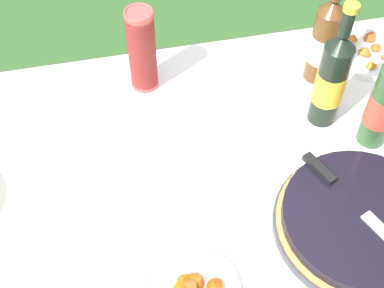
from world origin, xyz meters
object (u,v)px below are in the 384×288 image
object	(u,v)px
serving_knife	(355,204)
snack_plate_left	(369,53)
berry_tart	(361,222)
juice_bottle_red	(331,79)
cup_stack	(142,51)
cider_bottle_amber	(325,40)

from	to	relation	value
serving_knife	snack_plate_left	bearing A→B (deg)	129.36
berry_tart	serving_knife	size ratio (longest dim) A/B	1.06
juice_bottle_red	cup_stack	bearing A→B (deg)	153.10
berry_tart	snack_plate_left	size ratio (longest dim) A/B	1.73
serving_knife	berry_tart	bearing A→B (deg)	0.00
serving_knife	cup_stack	size ratio (longest dim) A/B	1.48
serving_knife	juice_bottle_red	bearing A→B (deg)	148.40
cider_bottle_amber	snack_plate_left	xyz separation A→B (m)	(0.17, 0.05, -0.11)
cider_bottle_amber	berry_tart	bearing A→B (deg)	-99.69
serving_knife	cup_stack	xyz separation A→B (m)	(-0.37, 0.51, 0.06)
berry_tart	cup_stack	distance (m)	0.67
serving_knife	cup_stack	distance (m)	0.64
berry_tart	cider_bottle_amber	world-z (taller)	cider_bottle_amber
juice_bottle_red	snack_plate_left	bearing A→B (deg)	41.76
cup_stack	juice_bottle_red	size ratio (longest dim) A/B	0.69
snack_plate_left	cup_stack	bearing A→B (deg)	178.16
berry_tart	serving_knife	distance (m)	0.05
berry_tart	cup_stack	xyz separation A→B (m)	(-0.38, 0.54, 0.09)
serving_knife	cider_bottle_amber	distance (m)	0.46
juice_bottle_red	cider_bottle_amber	bearing A→B (deg)	73.85
cider_bottle_amber	juice_bottle_red	xyz separation A→B (m)	(-0.04, -0.15, 0.01)
juice_bottle_red	snack_plate_left	size ratio (longest dim) A/B	1.60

